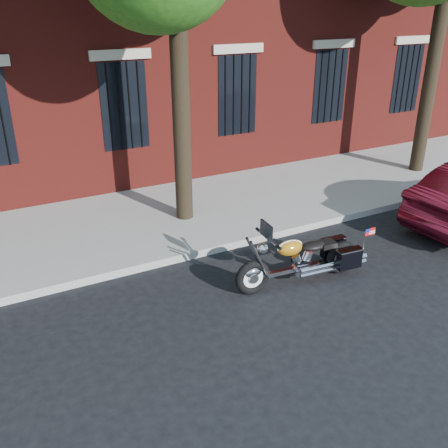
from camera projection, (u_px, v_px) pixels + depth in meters
ground at (228, 291)px, 8.37m from camera, size 120.00×120.00×0.00m
curb at (193, 253)px, 9.45m from camera, size 40.00×0.16×0.15m
sidewalk at (157, 218)px, 10.96m from camera, size 40.00×3.60×0.15m
motorcycle at (306, 260)px, 8.48m from camera, size 2.45×0.81×1.25m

